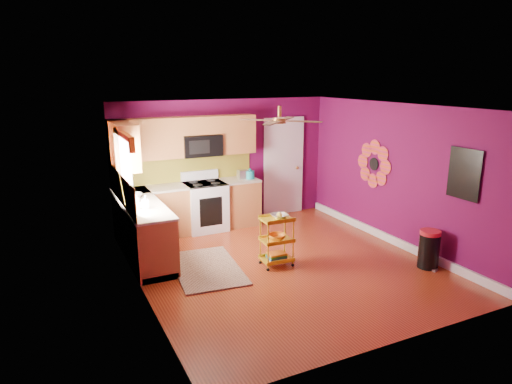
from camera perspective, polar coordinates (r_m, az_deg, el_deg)
ground at (r=7.45m, az=3.48°, el=-8.98°), size 5.00×5.00×0.00m
room_envelope at (r=6.98m, az=3.88°, el=3.46°), size 4.54×5.04×2.52m
lower_cabinets at (r=8.41m, az=-10.67°, el=-3.28°), size 2.81×2.31×0.94m
electric_range at (r=8.95m, az=-6.38°, el=-1.72°), size 0.76×0.66×1.13m
upper_cabinetry at (r=8.48m, az=-11.06°, el=6.31°), size 2.80×2.30×1.26m
left_window at (r=7.20m, az=-16.23°, el=4.10°), size 0.08×1.35×1.08m
panel_door at (r=9.84m, az=3.44°, el=3.08°), size 0.95×0.11×2.15m
right_wall_art at (r=8.07m, az=18.82°, el=2.85°), size 0.04×2.74×1.04m
ceiling_fan at (r=7.05m, az=2.96°, el=8.98°), size 1.01×1.01×0.26m
shag_rug at (r=7.30m, az=-6.19°, el=-9.44°), size 1.15×1.70×0.02m
rolling_cart at (r=7.24m, az=2.65°, el=-5.83°), size 0.50×0.38×0.88m
trash_can at (r=7.70m, az=20.81°, el=-6.69°), size 0.41×0.41×0.61m
teal_kettle at (r=9.13m, az=-0.76°, el=2.20°), size 0.18×0.18×0.21m
toaster at (r=9.12m, az=-1.61°, el=2.22°), size 0.22×0.15×0.18m
soap_bottle_a at (r=7.27m, az=-13.66°, el=-1.23°), size 0.09×0.10×0.21m
soap_bottle_b at (r=7.57m, az=-14.71°, el=-0.86°), size 0.13×0.13×0.16m
counter_dish at (r=8.03m, az=-14.92°, el=-0.39°), size 0.25×0.25×0.06m
counter_cup at (r=7.33m, az=-14.27°, el=-1.64°), size 0.11×0.11×0.09m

